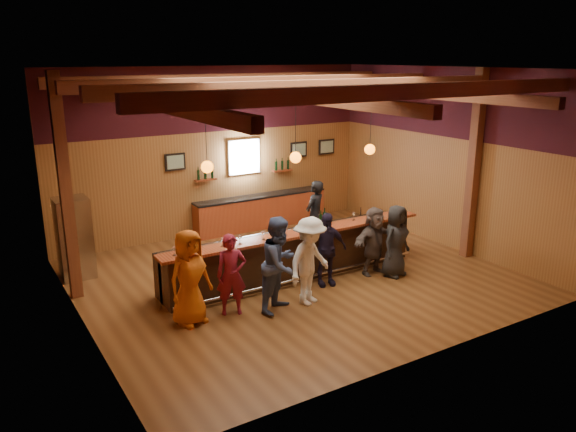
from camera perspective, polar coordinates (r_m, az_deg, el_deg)
The scene contains 27 objects.
room at distance 11.77m, azimuth 0.62°, elevation 8.47°, with size 9.04×9.00×4.52m.
bar_counter at distance 12.49m, azimuth 0.43°, elevation -3.80°, with size 6.30×1.07×1.11m.
back_bar_cabinet at distance 16.02m, azimuth -2.74°, elevation 0.49°, with size 4.00×0.52×0.95m.
window at distance 15.68m, azimuth -4.50°, elevation 6.02°, with size 0.95×0.09×0.95m.
framed_pictures at distance 16.07m, azimuth -1.73°, elevation 6.49°, with size 5.35×0.05×0.45m.
wine_shelves at distance 15.71m, azimuth -4.36°, elevation 4.44°, with size 3.00×0.18×0.30m.
pendant_lights at distance 11.80m, azimuth 0.77°, elevation 6.01°, with size 4.24×0.24×1.37m.
stainless_fridge at distance 13.18m, azimuth -20.90°, elevation -2.10°, with size 0.70×0.70×1.80m, color silver.
customer_orange at distance 10.34m, azimuth -9.98°, elevation -6.18°, with size 0.87×0.57×1.79m, color #C35512.
customer_redvest at distance 10.65m, azimuth -5.77°, elevation -5.95°, with size 0.57×0.38×1.57m, color maroon.
customer_denim at distance 10.71m, azimuth -0.82°, elevation -4.91°, with size 0.91×0.71×1.87m, color #415382.
customer_white at distance 11.00m, azimuth 2.22°, elevation -4.60°, with size 1.15×0.66×1.78m, color white.
customer_navy at distance 11.93m, azimuth 3.83°, elevation -3.39°, with size 0.94×0.39×1.60m, color black.
customer_brown at distance 12.68m, azimuth 8.75°, elevation -2.50°, with size 1.44×0.46×1.55m, color #544743.
customer_dark at distance 12.62m, azimuth 10.89°, elevation -2.50°, with size 0.80×0.52×1.63m, color black.
bartender at distance 14.13m, azimuth 2.74°, elevation 0.09°, with size 0.65×0.42×1.77m, color black.
ice_bucket at distance 12.15m, azimuth 2.10°, elevation -0.91°, with size 0.21×0.21×0.23m, color brown.
bottle_a at distance 12.47m, azimuth 3.34°, elevation -0.37°, with size 0.08×0.08×0.35m.
bottle_b at distance 12.52m, azimuth 3.73°, elevation -0.23°, with size 0.08×0.08×0.39m.
glass_a at distance 10.83m, azimuth -11.50°, elevation -3.29°, with size 0.08×0.08×0.18m.
glass_b at distance 11.19m, azimuth -6.69°, elevation -2.43°, with size 0.08×0.08×0.18m.
glass_c at distance 11.27m, azimuth -4.92°, elevation -2.17°, with size 0.09×0.09×0.20m.
glass_d at distance 11.52m, azimuth -2.51°, elevation -1.74°, with size 0.09×0.09×0.19m.
glass_e at distance 11.82m, azimuth -0.24°, elevation -1.37°, with size 0.07×0.07×0.16m.
glass_f at distance 12.34m, azimuth 3.67°, elevation -0.53°, with size 0.09×0.09×0.20m.
glass_g at distance 12.95m, azimuth 6.70°, elevation 0.16°, with size 0.08×0.08×0.19m.
glass_h at distance 13.27m, azimuth 9.44°, elevation 0.47°, with size 0.09×0.09×0.20m.
Camera 1 is at (-6.21, -9.82, 4.75)m, focal length 35.00 mm.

